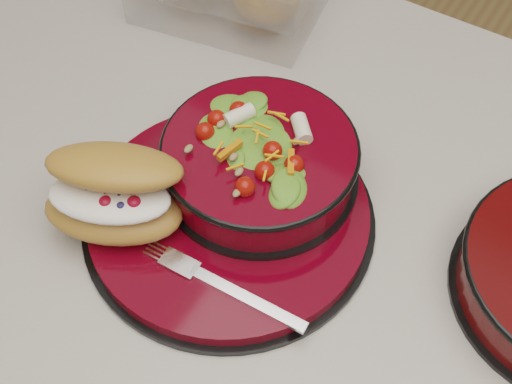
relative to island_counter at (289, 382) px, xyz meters
The scene contains 5 objects.
island_counter is the anchor object (origin of this frame).
dinner_plate 0.46m from the island_counter, 141.91° to the right, with size 0.30×0.30×0.02m.
salad_bowl 0.50m from the island_counter, behind, with size 0.20×0.20×0.09m.
croissant 0.54m from the island_counter, 142.56° to the right, with size 0.15×0.14×0.08m.
fork 0.48m from the island_counter, 96.60° to the right, with size 0.15×0.02×0.00m.
Camera 1 is at (0.18, -0.38, 1.50)m, focal length 50.00 mm.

